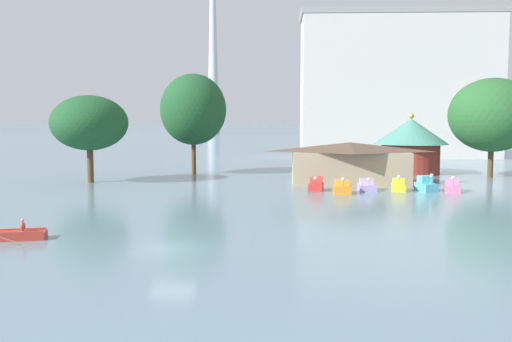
{
  "coord_description": "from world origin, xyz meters",
  "views": [
    {
      "loc": [
        5.93,
        -31.36,
        7.37
      ],
      "look_at": [
        4.24,
        13.37,
        3.22
      ],
      "focal_mm": 39.78,
      "sensor_mm": 36.0,
      "label": 1
    }
  ],
  "objects_px": {
    "pedal_boat_yellow": "(398,186)",
    "green_roof_pavilion": "(411,143)",
    "shoreline_tree_mid": "(193,109)",
    "pedal_boat_red": "(316,185)",
    "pedal_boat_orange": "(342,188)",
    "background_building_block": "(397,85)",
    "rowboat_with_rower": "(19,235)",
    "pedal_boat_cyan": "(426,185)",
    "pedal_boat_lavender": "(367,186)",
    "boathouse": "(350,162)",
    "shoreline_tree_right": "(492,115)",
    "shoreline_tree_tall_left": "(89,123)",
    "pedal_boat_pink": "(452,187)"
  },
  "relations": [
    {
      "from": "pedal_boat_orange",
      "to": "background_building_block",
      "type": "bearing_deg",
      "value": 165.48
    },
    {
      "from": "background_building_block",
      "to": "green_roof_pavilion",
      "type": "bearing_deg",
      "value": -98.45
    },
    {
      "from": "rowboat_with_rower",
      "to": "shoreline_tree_right",
      "type": "relative_size",
      "value": 0.29
    },
    {
      "from": "rowboat_with_rower",
      "to": "pedal_boat_orange",
      "type": "xyz_separation_m",
      "value": [
        22.19,
        22.35,
        0.26
      ]
    },
    {
      "from": "green_roof_pavilion",
      "to": "shoreline_tree_tall_left",
      "type": "bearing_deg",
      "value": -162.64
    },
    {
      "from": "pedal_boat_cyan",
      "to": "pedal_boat_orange",
      "type": "bearing_deg",
      "value": -92.82
    },
    {
      "from": "boathouse",
      "to": "pedal_boat_cyan",
      "type": "bearing_deg",
      "value": -39.76
    },
    {
      "from": "pedal_boat_orange",
      "to": "pedal_boat_yellow",
      "type": "relative_size",
      "value": 1.04
    },
    {
      "from": "shoreline_tree_mid",
      "to": "pedal_boat_lavender",
      "type": "bearing_deg",
      "value": -39.07
    },
    {
      "from": "shoreline_tree_right",
      "to": "green_roof_pavilion",
      "type": "bearing_deg",
      "value": 151.62
    },
    {
      "from": "boathouse",
      "to": "background_building_block",
      "type": "distance_m",
      "value": 49.45
    },
    {
      "from": "pedal_boat_pink",
      "to": "rowboat_with_rower",
      "type": "bearing_deg",
      "value": -40.51
    },
    {
      "from": "pedal_boat_cyan",
      "to": "background_building_block",
      "type": "bearing_deg",
      "value": 154.72
    },
    {
      "from": "pedal_boat_orange",
      "to": "shoreline_tree_tall_left",
      "type": "distance_m",
      "value": 29.93
    },
    {
      "from": "shoreline_tree_right",
      "to": "shoreline_tree_mid",
      "type": "bearing_deg",
      "value": 175.77
    },
    {
      "from": "shoreline_tree_tall_left",
      "to": "shoreline_tree_mid",
      "type": "relative_size",
      "value": 0.76
    },
    {
      "from": "pedal_boat_lavender",
      "to": "boathouse",
      "type": "height_order",
      "value": "boathouse"
    },
    {
      "from": "pedal_boat_orange",
      "to": "pedal_boat_pink",
      "type": "distance_m",
      "value": 11.33
    },
    {
      "from": "pedal_boat_orange",
      "to": "shoreline_tree_tall_left",
      "type": "bearing_deg",
      "value": -104.47
    },
    {
      "from": "green_roof_pavilion",
      "to": "shoreline_tree_mid",
      "type": "xyz_separation_m",
      "value": [
        -29.0,
        -1.98,
        4.41
      ]
    },
    {
      "from": "pedal_boat_lavender",
      "to": "shoreline_tree_mid",
      "type": "height_order",
      "value": "shoreline_tree_mid"
    },
    {
      "from": "boathouse",
      "to": "background_building_block",
      "type": "bearing_deg",
      "value": 72.27
    },
    {
      "from": "pedal_boat_red",
      "to": "background_building_block",
      "type": "bearing_deg",
      "value": 168.33
    },
    {
      "from": "pedal_boat_lavender",
      "to": "green_roof_pavilion",
      "type": "bearing_deg",
      "value": 155.08
    },
    {
      "from": "pedal_boat_red",
      "to": "boathouse",
      "type": "bearing_deg",
      "value": 153.55
    },
    {
      "from": "rowboat_with_rower",
      "to": "background_building_block",
      "type": "xyz_separation_m",
      "value": [
        38.58,
        76.29,
        13.37
      ]
    },
    {
      "from": "boathouse",
      "to": "shoreline_tree_tall_left",
      "type": "distance_m",
      "value": 30.05
    },
    {
      "from": "pedal_boat_yellow",
      "to": "shoreline_tree_right",
      "type": "height_order",
      "value": "shoreline_tree_right"
    },
    {
      "from": "pedal_boat_lavender",
      "to": "pedal_boat_pink",
      "type": "xyz_separation_m",
      "value": [
        8.42,
        -0.76,
        0.03
      ]
    },
    {
      "from": "pedal_boat_red",
      "to": "shoreline_tree_right",
      "type": "relative_size",
      "value": 0.21
    },
    {
      "from": "background_building_block",
      "to": "shoreline_tree_right",
      "type": "bearing_deg",
      "value": -84.07
    },
    {
      "from": "pedal_boat_cyan",
      "to": "shoreline_tree_tall_left",
      "type": "distance_m",
      "value": 37.82
    },
    {
      "from": "rowboat_with_rower",
      "to": "pedal_boat_lavender",
      "type": "relative_size",
      "value": 1.34
    },
    {
      "from": "shoreline_tree_tall_left",
      "to": "pedal_boat_red",
      "type": "bearing_deg",
      "value": -14.16
    },
    {
      "from": "pedal_boat_red",
      "to": "boathouse",
      "type": "height_order",
      "value": "boathouse"
    },
    {
      "from": "green_roof_pavilion",
      "to": "pedal_boat_lavender",
      "type": "bearing_deg",
      "value": -115.15
    },
    {
      "from": "pedal_boat_yellow",
      "to": "green_roof_pavilion",
      "type": "distance_m",
      "value": 20.03
    },
    {
      "from": "rowboat_with_rower",
      "to": "pedal_boat_cyan",
      "type": "xyz_separation_m",
      "value": [
        30.96,
        24.55,
        0.34
      ]
    },
    {
      "from": "pedal_boat_red",
      "to": "pedal_boat_yellow",
      "type": "height_order",
      "value": "pedal_boat_yellow"
    },
    {
      "from": "pedal_boat_yellow",
      "to": "background_building_block",
      "type": "height_order",
      "value": "background_building_block"
    },
    {
      "from": "shoreline_tree_mid",
      "to": "pedal_boat_red",
      "type": "bearing_deg",
      "value": -48.09
    },
    {
      "from": "background_building_block",
      "to": "pedal_boat_lavender",
      "type": "bearing_deg",
      "value": -104.76
    },
    {
      "from": "boathouse",
      "to": "background_building_block",
      "type": "xyz_separation_m",
      "value": [
        14.67,
        45.88,
        11.19
      ]
    },
    {
      "from": "shoreline_tree_right",
      "to": "shoreline_tree_tall_left",
      "type": "bearing_deg",
      "value": -171.12
    },
    {
      "from": "pedal_boat_red",
      "to": "pedal_boat_orange",
      "type": "xyz_separation_m",
      "value": [
        2.45,
        -2.03,
        -0.04
      ]
    },
    {
      "from": "rowboat_with_rower",
      "to": "pedal_boat_lavender",
      "type": "distance_m",
      "value": 35.12
    },
    {
      "from": "shoreline_tree_tall_left",
      "to": "boathouse",
      "type": "bearing_deg",
      "value": -0.82
    },
    {
      "from": "shoreline_tree_tall_left",
      "to": "shoreline_tree_right",
      "type": "relative_size",
      "value": 0.81
    },
    {
      "from": "pedal_boat_lavender",
      "to": "shoreline_tree_tall_left",
      "type": "xyz_separation_m",
      "value": [
        -30.79,
        6.15,
        6.36
      ]
    },
    {
      "from": "pedal_boat_yellow",
      "to": "pedal_boat_cyan",
      "type": "relative_size",
      "value": 0.92
    }
  ]
}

